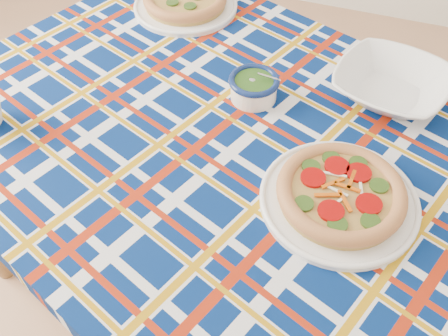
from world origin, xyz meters
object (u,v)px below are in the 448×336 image
(pesto_bowl, at_px, (254,86))
(serving_bowl, at_px, (391,85))
(main_focaccia_plate, at_px, (341,193))
(dining_table, at_px, (264,181))

(pesto_bowl, bearing_deg, serving_bowl, 20.79)
(main_focaccia_plate, bearing_deg, dining_table, 157.98)
(main_focaccia_plate, height_order, pesto_bowl, pesto_bowl)
(dining_table, height_order, pesto_bowl, pesto_bowl)
(dining_table, relative_size, main_focaccia_plate, 5.73)
(dining_table, xyz_separation_m, serving_bowl, (0.21, 0.29, 0.11))
(main_focaccia_plate, xyz_separation_m, pesto_bowl, (-0.25, 0.24, 0.00))
(serving_bowl, bearing_deg, dining_table, -126.85)
(dining_table, bearing_deg, pesto_bowl, 136.79)
(dining_table, distance_m, serving_bowl, 0.37)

